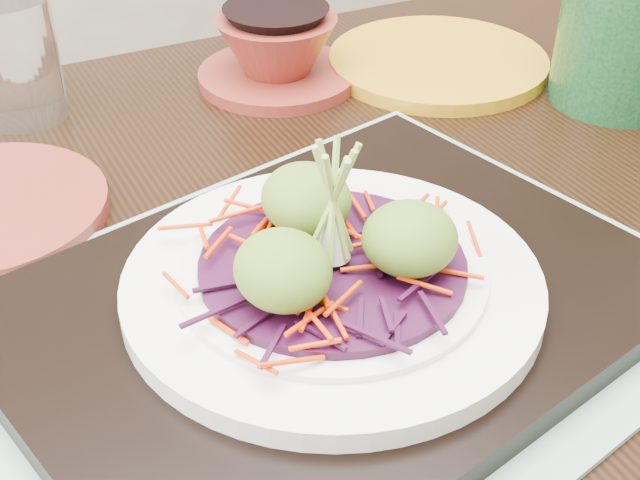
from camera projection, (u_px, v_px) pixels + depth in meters
name	position (u px, v px, depth m)	size (l,w,h in m)	color
dining_table	(295.00, 347.00, 0.70)	(1.23, 0.87, 0.74)	black
placemat	(332.00, 318.00, 0.57)	(0.47, 0.37, 0.00)	#7CA08E
serving_tray	(332.00, 305.00, 0.57)	(0.41, 0.30, 0.02)	black
white_plate	(332.00, 283.00, 0.56)	(0.26, 0.26, 0.02)	white
cabbage_bed	(332.00, 265.00, 0.55)	(0.17, 0.17, 0.01)	#330A29
carrot_julienne	(333.00, 255.00, 0.55)	(0.20, 0.20, 0.01)	red
guacamole_scoops	(333.00, 235.00, 0.54)	(0.14, 0.13, 0.05)	#527723
scallion_garnish	(333.00, 206.00, 0.53)	(0.06, 0.06, 0.09)	#8CB046
water_glass	(15.00, 59.00, 0.78)	(0.08, 0.08, 0.11)	white
terracotta_bowl_set	(277.00, 54.00, 0.85)	(0.20, 0.20, 0.06)	maroon
yellow_plate	(438.00, 62.00, 0.89)	(0.22, 0.22, 0.01)	#AB7713
green_jar	(629.00, 26.00, 0.80)	(0.12, 0.12, 0.14)	#1B4C22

